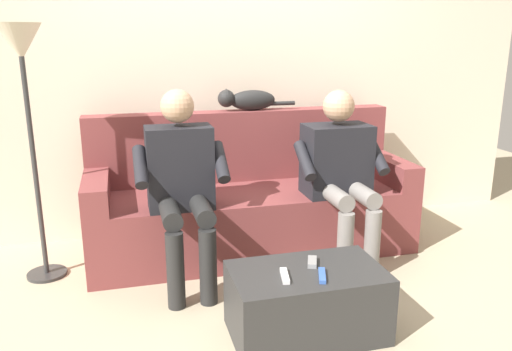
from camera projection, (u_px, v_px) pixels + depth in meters
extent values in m
plane|color=tan|center=(281.00, 294.00, 2.99)|extent=(8.00, 8.00, 0.00)
cube|color=beige|center=(234.00, 56.00, 3.78)|extent=(4.77, 0.06, 2.62)
cube|color=brown|center=(255.00, 224.00, 3.49)|extent=(1.88, 0.57, 0.44)
cube|color=brown|center=(242.00, 175.00, 3.77)|extent=(2.19, 0.16, 0.94)
cube|color=brown|center=(390.00, 200.00, 3.72)|extent=(0.16, 0.57, 0.61)
cube|color=brown|center=(99.00, 226.00, 3.22)|extent=(0.16, 0.57, 0.61)
cube|color=#2D2D2D|center=(307.00, 302.00, 2.56)|extent=(0.76, 0.45, 0.35)
cube|color=black|center=(336.00, 160.00, 3.36)|extent=(0.42, 0.27, 0.46)
sphere|color=tan|center=(339.00, 106.00, 3.27)|extent=(0.20, 0.20, 0.20)
cylinder|color=gray|center=(360.00, 193.00, 3.25)|extent=(0.11, 0.38, 0.11)
cylinder|color=gray|center=(334.00, 195.00, 3.21)|extent=(0.11, 0.38, 0.11)
cylinder|color=gray|center=(372.00, 245.00, 3.15)|extent=(0.10, 0.10, 0.44)
cylinder|color=gray|center=(345.00, 248.00, 3.10)|extent=(0.10, 0.10, 0.44)
cylinder|color=black|center=(377.00, 156.00, 3.34)|extent=(0.08, 0.27, 0.22)
cylinder|color=black|center=(305.00, 160.00, 3.22)|extent=(0.08, 0.27, 0.22)
cube|color=black|center=(180.00, 168.00, 3.08)|extent=(0.39, 0.22, 0.50)
sphere|color=tan|center=(177.00, 106.00, 2.98)|extent=(0.20, 0.20, 0.20)
cylinder|color=black|center=(201.00, 208.00, 2.96)|extent=(0.11, 0.41, 0.11)
cylinder|color=black|center=(170.00, 211.00, 2.92)|extent=(0.11, 0.41, 0.11)
cylinder|color=black|center=(208.00, 267.00, 2.84)|extent=(0.10, 0.10, 0.44)
cylinder|color=black|center=(176.00, 271.00, 2.80)|extent=(0.10, 0.10, 0.44)
cylinder|color=black|center=(220.00, 162.00, 3.05)|extent=(0.08, 0.27, 0.22)
cylinder|color=black|center=(140.00, 167.00, 2.94)|extent=(0.08, 0.27, 0.22)
ellipsoid|color=black|center=(253.00, 100.00, 3.65)|extent=(0.33, 0.12, 0.14)
sphere|color=black|center=(226.00, 98.00, 3.59)|extent=(0.12, 0.12, 0.12)
cone|color=black|center=(226.00, 91.00, 3.61)|extent=(0.04, 0.04, 0.04)
cone|color=black|center=(228.00, 92.00, 3.55)|extent=(0.04, 0.04, 0.04)
cylinder|color=black|center=(283.00, 103.00, 3.71)|extent=(0.18, 0.03, 0.03)
cube|color=#3860B7|center=(322.00, 275.00, 2.44)|extent=(0.08, 0.15, 0.02)
cube|color=gray|center=(312.00, 262.00, 2.58)|extent=(0.08, 0.12, 0.02)
cube|color=white|center=(285.00, 276.00, 2.43)|extent=(0.06, 0.15, 0.02)
cylinder|color=#2D2D2D|center=(47.00, 274.00, 3.23)|extent=(0.24, 0.24, 0.02)
cylinder|color=#333333|center=(35.00, 167.00, 3.05)|extent=(0.03, 0.03, 1.41)
cone|color=beige|center=(20.00, 42.00, 2.86)|extent=(0.25, 0.25, 0.21)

